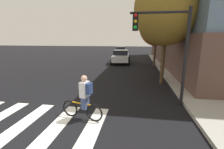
% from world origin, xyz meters
% --- Properties ---
extents(ground_plane, '(120.00, 120.00, 0.00)m').
position_xyz_m(ground_plane, '(0.00, 0.00, 0.00)').
color(ground_plane, black).
extents(crosswalk_stripes, '(5.55, 3.81, 0.01)m').
position_xyz_m(crosswalk_stripes, '(-0.54, 0.00, 0.01)').
color(crosswalk_stripes, silver).
rests_on(crosswalk_stripes, ground).
extents(sedan_mid, '(2.33, 4.73, 1.61)m').
position_xyz_m(sedan_mid, '(1.43, 15.04, 0.83)').
color(sedan_mid, silver).
rests_on(sedan_mid, ground).
extents(sedan_far, '(2.42, 4.61, 1.54)m').
position_xyz_m(sedan_far, '(0.40, 24.64, 0.80)').
color(sedan_far, '#B7B7BC').
rests_on(sedan_far, ground).
extents(cyclist, '(1.68, 0.46, 1.69)m').
position_xyz_m(cyclist, '(1.51, 0.94, 0.84)').
color(cyclist, black).
rests_on(cyclist, ground).
extents(traffic_light_near, '(2.47, 0.28, 4.20)m').
position_xyz_m(traffic_light_near, '(4.57, 2.88, 2.86)').
color(traffic_light_near, black).
rests_on(traffic_light_near, ground).
extents(fire_hydrant, '(0.33, 0.22, 0.78)m').
position_xyz_m(fire_hydrant, '(7.50, 8.59, 0.53)').
color(fire_hydrant, gold).
rests_on(fire_hydrant, sidewalk).
extents(street_tree_near, '(3.96, 3.96, 7.05)m').
position_xyz_m(street_tree_near, '(5.04, 6.42, 4.76)').
color(street_tree_near, '#4C3823').
rests_on(street_tree_near, ground).
extents(street_tree_mid, '(3.51, 3.51, 6.25)m').
position_xyz_m(street_tree_mid, '(5.26, 13.17, 4.22)').
color(street_tree_mid, '#4C3823').
rests_on(street_tree_mid, ground).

